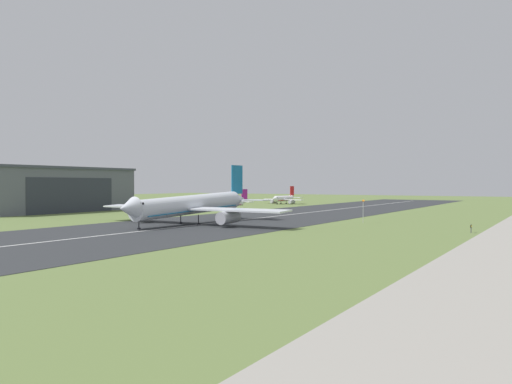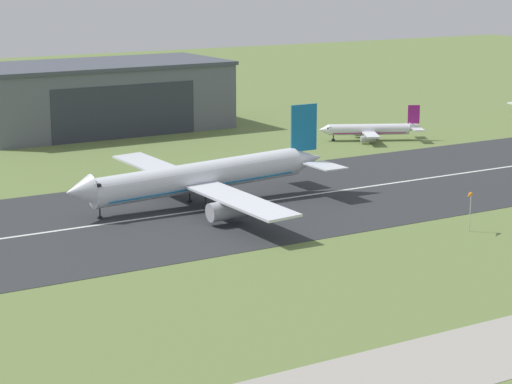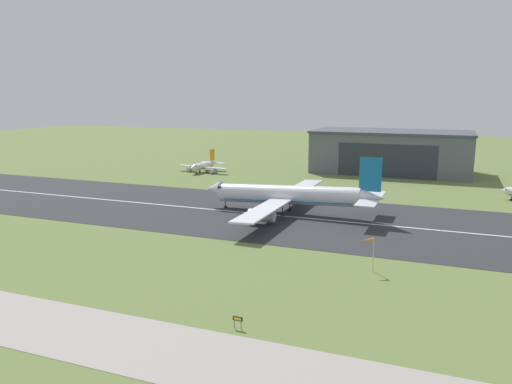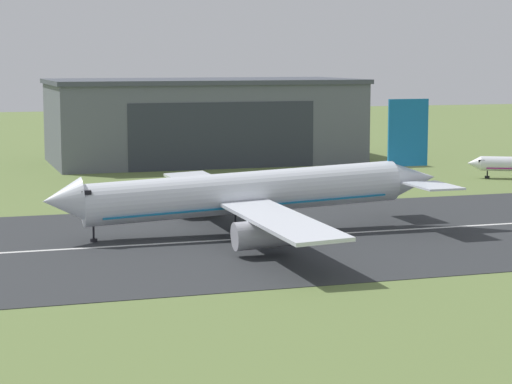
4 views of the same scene
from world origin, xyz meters
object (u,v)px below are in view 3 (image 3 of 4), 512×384
at_px(airplane_landing, 289,196).
at_px(airplane_parked_west, 203,166).
at_px(runway_sign, 238,320).
at_px(windsock_pole, 368,242).

xyz_separation_m(airplane_landing, airplane_parked_west, (-54.16, 55.58, -2.32)).
bearing_deg(airplane_parked_west, airplane_landing, -45.74).
relative_size(airplane_landing, runway_sign, 33.19).
bearing_deg(airplane_landing, runway_sign, -78.10).
bearing_deg(runway_sign, airplane_parked_west, 119.24).
distance_m(airplane_parked_west, windsock_pole, 123.31).
xyz_separation_m(windsock_pole, runway_sign, (-12.85, -28.60, -4.31)).
height_order(windsock_pole, runway_sign, windsock_pole).
relative_size(windsock_pole, runway_sign, 3.60).
relative_size(airplane_landing, airplane_parked_west, 2.52).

